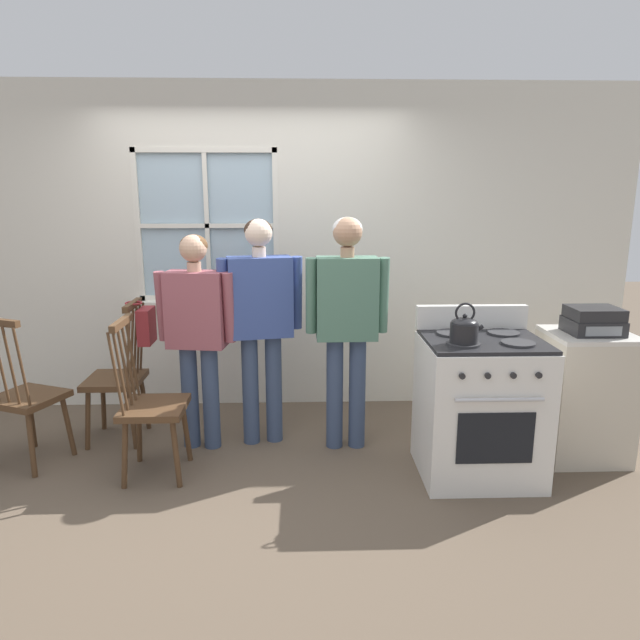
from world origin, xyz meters
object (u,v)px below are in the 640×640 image
chair_by_window (118,379)px  person_teen_center (260,311)px  handbag (146,325)px  side_counter (584,395)px  stove (480,406)px  kettle (464,329)px  person_adult_right (347,311)px  person_elderly_left (197,323)px  chair_center_cluster (25,398)px  chair_near_wall (151,407)px  stereo (593,321)px  potted_plant (242,290)px

chair_by_window → person_teen_center: person_teen_center is taller
handbag → side_counter: 3.15m
stove → kettle: bearing=-142.0°
handbag → person_adult_right: bearing=-7.2°
person_adult_right → stove: person_adult_right is taller
person_elderly_left → side_counter: bearing=2.6°
chair_center_cluster → person_teen_center: size_ratio=0.64×
chair_near_wall → person_elderly_left: size_ratio=0.68×
chair_by_window → stereo: (3.33, -0.41, 0.52)m
person_adult_right → handbag: (-1.45, 0.18, -0.13)m
stereo → chair_by_window: bearing=173.0°
chair_near_wall → side_counter: bearing=-87.1°
chair_by_window → stereo: size_ratio=3.11×
chair_center_cluster → handbag: bearing=-130.4°
chair_by_window → chair_near_wall: bearing=33.9°
chair_center_cluster → stereo: stereo is taller
chair_near_wall → kettle: kettle is taller
chair_by_window → person_elderly_left: bearing=76.2°
person_elderly_left → person_teen_center: (0.44, 0.07, 0.07)m
chair_center_cluster → person_elderly_left: size_ratio=0.68×
stove → side_counter: size_ratio=1.20×
chair_center_cluster → person_adult_right: bearing=-152.4°
chair_by_window → potted_plant: potted_plant is taller
chair_center_cluster → person_adult_right: person_adult_right is taller
person_teen_center → person_adult_right: (0.61, -0.11, 0.01)m
kettle → potted_plant: potted_plant is taller
person_elderly_left → kettle: 1.83m
person_teen_center → handbag: size_ratio=5.38×
person_teen_center → stove: size_ratio=1.52×
person_teen_center → kettle: person_teen_center is taller
stereo → chair_center_cluster: bearing=179.5°
chair_near_wall → stereo: bearing=-87.5°
kettle → handbag: size_ratio=0.80×
chair_center_cluster → stove: 3.04m
potted_plant → stereo: 2.68m
side_counter → chair_by_window: bearing=173.3°
chair_by_window → chair_near_wall: (0.38, -0.56, 0.00)m
stove → kettle: kettle is taller
chair_by_window → chair_center_cluster: size_ratio=1.00×
chair_near_wall → side_counter: chair_near_wall is taller
chair_center_cluster → potted_plant: (1.38, 1.03, 0.55)m
person_adult_right → kettle: 0.88m
chair_near_wall → side_counter: 2.95m
stove → kettle: 0.59m
chair_by_window → handbag: bearing=90.0°
potted_plant → chair_by_window: bearing=-143.2°
chair_near_wall → person_elderly_left: person_elderly_left is taller
potted_plant → kettle: bearing=-43.6°
chair_by_window → person_adult_right: person_adult_right is taller
kettle → stove: bearing=38.0°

